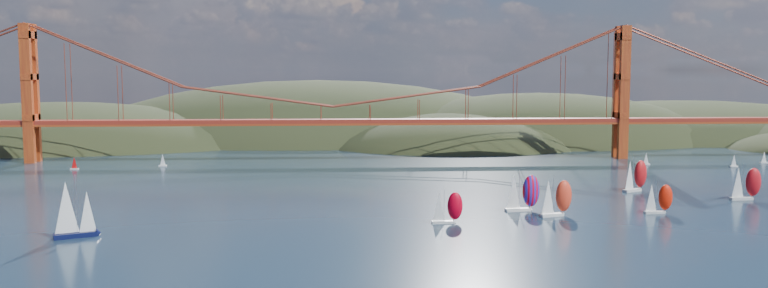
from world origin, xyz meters
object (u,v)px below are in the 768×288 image
(racer_4, at_px, (745,183))
(racer_2, at_px, (658,198))
(racer_1, at_px, (556,197))
(sloop_navy, at_px, (72,210))
(racer_0, at_px, (447,207))
(racer_3, at_px, (635,175))
(racer_rwb, at_px, (522,192))

(racer_4, bearing_deg, racer_2, -155.40)
(racer_1, relative_size, racer_2, 1.21)
(racer_1, bearing_deg, sloop_navy, 170.91)
(sloop_navy, distance_m, racer_1, 114.34)
(racer_0, bearing_deg, racer_3, 32.50)
(racer_0, distance_m, racer_2, 56.78)
(racer_0, xyz_separation_m, racer_3, (64.10, 43.86, 0.95))
(sloop_navy, bearing_deg, racer_4, -12.20)
(racer_2, bearing_deg, racer_0, -174.49)
(sloop_navy, height_order, racer_rwb, sloop_navy)
(sloop_navy, distance_m, racer_4, 177.64)
(racer_0, relative_size, racer_rwb, 0.80)
(racer_2, bearing_deg, racer_1, -179.83)
(racer_2, height_order, racer_3, racer_3)
(racer_2, relative_size, racer_4, 0.82)
(racer_4, bearing_deg, racer_0, -167.11)
(sloop_navy, bearing_deg, racer_rwb, -11.28)
(sloop_navy, height_order, racer_0, sloop_navy)
(sloop_navy, distance_m, racer_rwb, 109.03)
(sloop_navy, xyz_separation_m, racer_0, (84.28, 10.13, -2.08))
(racer_1, relative_size, racer_4, 0.99)
(racer_3, bearing_deg, racer_2, -130.90)
(racer_1, relative_size, racer_rwb, 0.95)
(racer_2, xyz_separation_m, racer_rwb, (-34.13, 5.49, 1.06))
(sloop_navy, xyz_separation_m, racer_4, (173.68, 37.25, -1.25))
(racer_3, distance_m, racer_rwb, 51.41)
(racer_1, bearing_deg, racer_rwb, 115.27)
(racer_3, relative_size, racer_rwb, 0.99)
(racer_2, distance_m, racer_4, 37.97)
(sloop_navy, height_order, racer_1, sloop_navy)
(racer_0, bearing_deg, racer_1, 12.13)
(racer_1, height_order, racer_2, racer_1)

